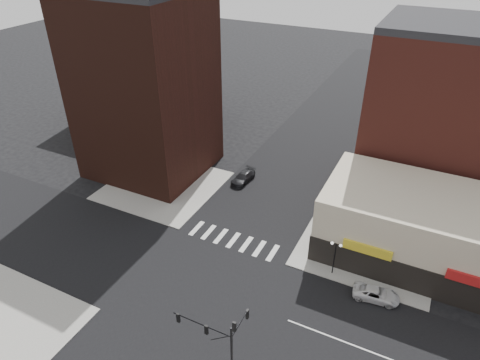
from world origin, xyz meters
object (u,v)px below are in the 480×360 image
at_px(traffic_signal, 223,337).
at_px(street_lamp_ne, 335,250).
at_px(dark_sedan_north, 243,177).
at_px(white_suv, 376,294).

bearing_deg(traffic_signal, street_lamp_ne, 73.25).
bearing_deg(dark_sedan_north, street_lamp_ne, -31.52).
distance_m(white_suv, dark_sedan_north, 25.93).
distance_m(traffic_signal, street_lamp_ne, 16.62).
bearing_deg(white_suv, dark_sedan_north, 49.63).
height_order(street_lamp_ne, dark_sedan_north, street_lamp_ne).
height_order(traffic_signal, dark_sedan_north, traffic_signal).
relative_size(traffic_signal, dark_sedan_north, 1.63).
height_order(traffic_signal, street_lamp_ne, traffic_signal).
xyz_separation_m(white_suv, dark_sedan_north, (-21.76, 14.10, 0.05)).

